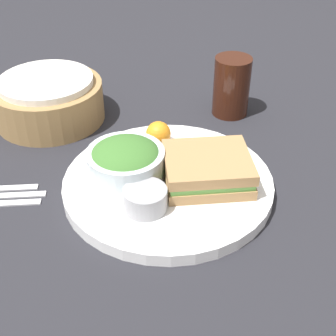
# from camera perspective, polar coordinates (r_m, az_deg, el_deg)

# --- Properties ---
(ground_plane) EXTENTS (4.00, 4.00, 0.00)m
(ground_plane) POSITION_cam_1_polar(r_m,az_deg,el_deg) (0.72, 0.00, -2.53)
(ground_plane) COLOR #232328
(plate) EXTENTS (0.32, 0.32, 0.02)m
(plate) POSITION_cam_1_polar(r_m,az_deg,el_deg) (0.71, 0.00, -1.93)
(plate) COLOR white
(plate) RESTS_ON ground_plane
(sandwich) EXTENTS (0.14, 0.12, 0.04)m
(sandwich) POSITION_cam_1_polar(r_m,az_deg,el_deg) (0.69, 4.82, -0.11)
(sandwich) COLOR #A37A4C
(sandwich) RESTS_ON plate
(salad_bowl) EXTENTS (0.12, 0.12, 0.06)m
(salad_bowl) POSITION_cam_1_polar(r_m,az_deg,el_deg) (0.69, -5.17, 0.84)
(salad_bowl) COLOR silver
(salad_bowl) RESTS_ON plate
(dressing_cup) EXTENTS (0.06, 0.06, 0.03)m
(dressing_cup) POSITION_cam_1_polar(r_m,az_deg,el_deg) (0.64, -2.79, -3.80)
(dressing_cup) COLOR #99999E
(dressing_cup) RESTS_ON plate
(orange_wedge) EXTENTS (0.04, 0.04, 0.04)m
(orange_wedge) POSITION_cam_1_polar(r_m,az_deg,el_deg) (0.77, -1.18, 4.21)
(orange_wedge) COLOR orange
(orange_wedge) RESTS_ON plate
(drink_glass) EXTENTS (0.07, 0.07, 0.11)m
(drink_glass) POSITION_cam_1_polar(r_m,az_deg,el_deg) (0.90, 7.75, 9.84)
(drink_glass) COLOR #38190F
(drink_glass) RESTS_ON ground_plane
(bread_basket) EXTENTS (0.20, 0.20, 0.08)m
(bread_basket) POSITION_cam_1_polar(r_m,az_deg,el_deg) (0.90, -14.34, 8.06)
(bread_basket) COLOR #997547
(bread_basket) RESTS_ON ground_plane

